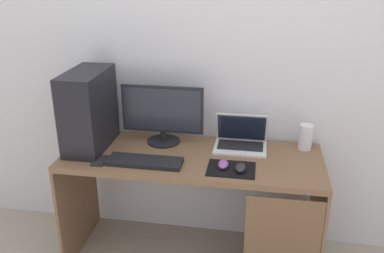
{
  "coord_description": "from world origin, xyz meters",
  "views": [
    {
      "loc": [
        0.36,
        -2.15,
        1.79
      ],
      "look_at": [
        0.0,
        0.0,
        0.9
      ],
      "focal_mm": 38.94,
      "sensor_mm": 36.0,
      "label": 1
    }
  ],
  "objects_px": {
    "pc_tower": "(89,110)",
    "laptop": "(241,141)",
    "speaker": "(306,137)",
    "cell_phone": "(100,161)",
    "keyboard": "(145,161)",
    "mouse_left": "(223,164)",
    "monitor": "(163,115)",
    "mouse_right": "(240,168)"
  },
  "relations": [
    {
      "from": "pc_tower",
      "to": "laptop",
      "type": "distance_m",
      "value": 0.92
    },
    {
      "from": "speaker",
      "to": "cell_phone",
      "type": "height_order",
      "value": "speaker"
    },
    {
      "from": "keyboard",
      "to": "mouse_left",
      "type": "height_order",
      "value": "mouse_left"
    },
    {
      "from": "monitor",
      "to": "cell_phone",
      "type": "height_order",
      "value": "monitor"
    },
    {
      "from": "mouse_right",
      "to": "cell_phone",
      "type": "xyz_separation_m",
      "value": [
        -0.79,
        -0.01,
        -0.02
      ]
    },
    {
      "from": "monitor",
      "to": "mouse_left",
      "type": "xyz_separation_m",
      "value": [
        0.4,
        -0.27,
        -0.16
      ]
    },
    {
      "from": "pc_tower",
      "to": "laptop",
      "type": "xyz_separation_m",
      "value": [
        0.89,
        0.14,
        -0.19
      ]
    },
    {
      "from": "laptop",
      "to": "cell_phone",
      "type": "relative_size",
      "value": 2.4
    },
    {
      "from": "speaker",
      "to": "mouse_right",
      "type": "bearing_deg",
      "value": -135.99
    },
    {
      "from": "pc_tower",
      "to": "mouse_right",
      "type": "xyz_separation_m",
      "value": [
        0.91,
        -0.18,
        -0.21
      ]
    },
    {
      "from": "pc_tower",
      "to": "cell_phone",
      "type": "xyz_separation_m",
      "value": [
        0.12,
        -0.19,
        -0.23
      ]
    },
    {
      "from": "keyboard",
      "to": "mouse_right",
      "type": "distance_m",
      "value": 0.53
    },
    {
      "from": "pc_tower",
      "to": "keyboard",
      "type": "distance_m",
      "value": 0.47
    },
    {
      "from": "laptop",
      "to": "mouse_left",
      "type": "xyz_separation_m",
      "value": [
        -0.08,
        -0.29,
        -0.02
      ]
    },
    {
      "from": "monitor",
      "to": "mouse_left",
      "type": "bearing_deg",
      "value": -34.39
    },
    {
      "from": "keyboard",
      "to": "mouse_left",
      "type": "xyz_separation_m",
      "value": [
        0.44,
        0.02,
        0.01
      ]
    },
    {
      "from": "laptop",
      "to": "keyboard",
      "type": "relative_size",
      "value": 0.74
    },
    {
      "from": "pc_tower",
      "to": "mouse_right",
      "type": "distance_m",
      "value": 0.95
    },
    {
      "from": "keyboard",
      "to": "mouse_right",
      "type": "relative_size",
      "value": 4.38
    },
    {
      "from": "laptop",
      "to": "monitor",
      "type": "bearing_deg",
      "value": -178.21
    },
    {
      "from": "pc_tower",
      "to": "laptop",
      "type": "bearing_deg",
      "value": 8.7
    },
    {
      "from": "pc_tower",
      "to": "mouse_left",
      "type": "distance_m",
      "value": 0.86
    },
    {
      "from": "keyboard",
      "to": "mouse_left",
      "type": "relative_size",
      "value": 4.38
    },
    {
      "from": "monitor",
      "to": "laptop",
      "type": "relative_size",
      "value": 1.6
    },
    {
      "from": "speaker",
      "to": "keyboard",
      "type": "xyz_separation_m",
      "value": [
        -0.89,
        -0.35,
        -0.06
      ]
    },
    {
      "from": "mouse_left",
      "to": "cell_phone",
      "type": "height_order",
      "value": "mouse_left"
    },
    {
      "from": "mouse_right",
      "to": "speaker",
      "type": "bearing_deg",
      "value": 44.01
    },
    {
      "from": "speaker",
      "to": "mouse_left",
      "type": "bearing_deg",
      "value": -144.58
    },
    {
      "from": "pc_tower",
      "to": "keyboard",
      "type": "bearing_deg",
      "value": -24.34
    },
    {
      "from": "speaker",
      "to": "mouse_left",
      "type": "relative_size",
      "value": 1.6
    },
    {
      "from": "speaker",
      "to": "keyboard",
      "type": "height_order",
      "value": "speaker"
    },
    {
      "from": "cell_phone",
      "to": "laptop",
      "type": "bearing_deg",
      "value": 23.05
    },
    {
      "from": "mouse_right",
      "to": "keyboard",
      "type": "bearing_deg",
      "value": 179.46
    },
    {
      "from": "keyboard",
      "to": "mouse_left",
      "type": "distance_m",
      "value": 0.44
    },
    {
      "from": "mouse_right",
      "to": "mouse_left",
      "type": "bearing_deg",
      "value": 165.26
    },
    {
      "from": "laptop",
      "to": "keyboard",
      "type": "height_order",
      "value": "laptop"
    },
    {
      "from": "keyboard",
      "to": "cell_phone",
      "type": "relative_size",
      "value": 3.23
    },
    {
      "from": "pc_tower",
      "to": "cell_phone",
      "type": "distance_m",
      "value": 0.32
    },
    {
      "from": "pc_tower",
      "to": "speaker",
      "type": "bearing_deg",
      "value": 7.76
    },
    {
      "from": "monitor",
      "to": "mouse_left",
      "type": "height_order",
      "value": "monitor"
    },
    {
      "from": "pc_tower",
      "to": "keyboard",
      "type": "relative_size",
      "value": 1.11
    },
    {
      "from": "keyboard",
      "to": "cell_phone",
      "type": "xyz_separation_m",
      "value": [
        -0.26,
        -0.02,
        -0.01
      ]
    }
  ]
}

